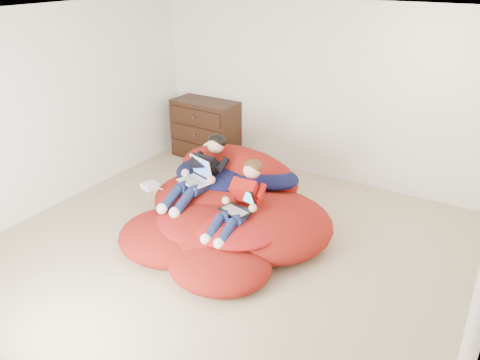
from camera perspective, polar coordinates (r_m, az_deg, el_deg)
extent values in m
cube|color=tan|center=(5.35, -2.26, -9.85)|extent=(5.10, 5.10, 0.25)
cube|color=white|center=(6.83, 9.29, 10.51)|extent=(5.10, 0.02, 2.50)
cube|color=white|center=(6.37, -21.97, 7.94)|extent=(0.02, 5.10, 2.50)
cube|color=silver|center=(4.40, -2.87, 19.50)|extent=(5.10, 5.10, 0.02)
cube|color=black|center=(7.62, -4.21, 6.18)|extent=(1.06, 0.56, 0.94)
cube|color=black|center=(7.51, -5.32, 3.55)|extent=(0.94, 0.05, 0.23)
cylinder|color=#4C3F26|center=(7.50, -5.41, 3.51)|extent=(0.03, 0.06, 0.03)
cube|color=black|center=(7.41, -5.41, 5.58)|extent=(0.94, 0.05, 0.23)
cylinder|color=#4C3F26|center=(7.40, -5.50, 5.54)|extent=(0.03, 0.06, 0.03)
cube|color=black|center=(7.32, -5.50, 7.66)|extent=(0.94, 0.05, 0.23)
cylinder|color=#4C3F26|center=(7.31, -5.59, 7.62)|extent=(0.03, 0.06, 0.03)
ellipsoid|color=maroon|center=(5.89, -3.32, -2.42)|extent=(1.52, 1.37, 0.55)
ellipsoid|color=maroon|center=(5.41, 3.20, -5.32)|extent=(1.54, 1.50, 0.56)
ellipsoid|color=maroon|center=(5.34, -3.79, -6.06)|extent=(1.53, 1.22, 0.49)
ellipsoid|color=maroon|center=(5.34, -8.36, -6.83)|extent=(1.22, 1.12, 0.41)
ellipsoid|color=maroon|center=(4.87, -2.48, -10.18)|extent=(1.10, 1.00, 0.36)
ellipsoid|color=maroon|center=(6.11, -0.32, 0.60)|extent=(1.72, 0.76, 0.76)
ellipsoid|color=#10133A|center=(5.97, -2.75, 0.76)|extent=(1.13, 0.92, 0.29)
ellipsoid|color=#10133A|center=(5.81, 3.04, 0.47)|extent=(0.89, 0.62, 0.21)
ellipsoid|color=#AE1918|center=(5.13, -0.14, -5.31)|extent=(1.06, 1.06, 0.19)
ellipsoid|color=#AE1918|center=(5.24, -5.94, -5.26)|extent=(0.89, 0.80, 0.16)
ellipsoid|color=beige|center=(6.32, -3.03, 3.59)|extent=(0.40, 0.26, 0.26)
cube|color=black|center=(5.76, -3.81, 1.53)|extent=(0.32, 0.44, 0.43)
sphere|color=tan|center=(5.79, -2.96, 4.30)|extent=(0.22, 0.22, 0.22)
ellipsoid|color=black|center=(5.80, -2.82, 4.73)|extent=(0.24, 0.23, 0.18)
cylinder|color=#161F45|center=(5.62, -6.40, -0.65)|extent=(0.15, 0.35, 0.19)
cylinder|color=#161F45|center=(5.42, -8.34, -2.16)|extent=(0.13, 0.34, 0.22)
sphere|color=white|center=(5.33, -9.48, -3.47)|extent=(0.13, 0.13, 0.13)
cylinder|color=#161F45|center=(5.53, -4.93, -1.07)|extent=(0.15, 0.35, 0.19)
cylinder|color=#161F45|center=(5.32, -6.84, -2.62)|extent=(0.13, 0.34, 0.22)
sphere|color=white|center=(5.23, -7.98, -3.97)|extent=(0.13, 0.13, 0.13)
cube|color=#B0140F|center=(5.18, 0.85, -1.77)|extent=(0.31, 0.36, 0.42)
sphere|color=tan|center=(5.16, 1.48, 1.20)|extent=(0.19, 0.19, 0.19)
ellipsoid|color=#472B13|center=(5.16, 1.62, 1.64)|extent=(0.22, 0.20, 0.17)
cylinder|color=#161F45|center=(5.10, -1.38, -4.17)|extent=(0.16, 0.33, 0.18)
cylinder|color=#161F45|center=(4.91, -3.12, -5.81)|extent=(0.14, 0.31, 0.20)
sphere|color=white|center=(4.83, -4.19, -7.20)|extent=(0.11, 0.11, 0.11)
cylinder|color=#161F45|center=(5.02, 0.17, -4.63)|extent=(0.16, 0.33, 0.18)
cylinder|color=#161F45|center=(4.84, -1.54, -6.32)|extent=(0.14, 0.31, 0.20)
sphere|color=white|center=(4.75, -2.59, -7.75)|extent=(0.11, 0.11, 0.11)
cube|color=silver|center=(5.55, -5.61, -0.18)|extent=(0.42, 0.35, 0.01)
cube|color=gray|center=(5.54, -5.69, -0.15)|extent=(0.33, 0.22, 0.00)
cube|color=silver|center=(5.61, -4.77, 1.59)|extent=(0.36, 0.16, 0.25)
cube|color=#3B6DCA|center=(5.60, -4.81, 1.58)|extent=(0.32, 0.13, 0.20)
cube|color=black|center=(5.04, -0.54, -3.74)|extent=(0.38, 0.31, 0.01)
cube|color=gray|center=(5.03, -0.61, -3.71)|extent=(0.31, 0.19, 0.00)
cube|color=black|center=(5.11, 0.39, -1.86)|extent=(0.35, 0.18, 0.22)
cube|color=#53ACC2|center=(5.10, 0.34, -1.87)|extent=(0.30, 0.14, 0.18)
cube|color=silver|center=(5.88, -10.90, -0.70)|extent=(0.22, 0.22, 0.07)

